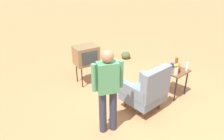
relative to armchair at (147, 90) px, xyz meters
The scene contains 11 objects.
ground_plane 0.50m from the armchair, 168.82° to the left, with size 60.00×60.00×0.00m, color #C17A4C.
armchair is the anchor object (origin of this frame).
side_table 0.98m from the armchair, behind, with size 0.56×0.56×0.66m.
tv_on_stand 1.89m from the armchair, 83.97° to the right, with size 0.68×0.56×1.03m.
person_standing 1.12m from the armchair, ahead, with size 0.53×0.35×1.64m.
soda_can_blue 1.08m from the armchair, behind, with size 0.07×0.07×0.12m, color blue.
soda_can_red 0.99m from the armchair, behind, with size 0.07×0.07×0.12m, color red.
bottle_tall_amber 1.06m from the armchair, behind, with size 0.07×0.07×0.30m, color brown.
bottle_short_clear 1.21m from the armchair, 169.63° to the left, with size 0.06×0.06×0.20m, color silver.
flower_vase 0.87m from the armchair, 168.69° to the left, with size 0.15×0.10×0.27m.
shrub_lone 2.94m from the armchair, 126.98° to the right, with size 0.31×0.31×0.24m, color #475B33.
Camera 1 is at (3.26, 2.44, 2.89)m, focal length 35.25 mm.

